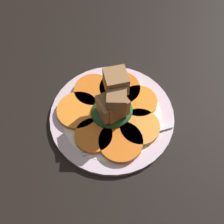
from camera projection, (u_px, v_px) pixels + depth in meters
table_slab at (112, 119)px, 59.61cm from camera, size 120.00×120.00×2.00cm
plate at (112, 116)px, 58.31cm from camera, size 25.65×25.65×1.05cm
carrot_slice_0 at (94, 136)px, 54.74cm from camera, size 7.44×7.44×1.06cm
carrot_slice_1 at (121, 142)px, 54.07cm from camera, size 8.65×8.65×1.06cm
carrot_slice_2 at (140, 127)px, 55.72cm from camera, size 8.02×8.02×1.06cm
carrot_slice_3 at (139, 102)px, 58.74cm from camera, size 7.77×7.77×1.06cm
carrot_slice_4 at (120, 89)px, 60.50cm from camera, size 8.81×8.81×1.06cm
carrot_slice_5 at (93, 90)px, 60.27cm from camera, size 8.20×8.20×1.06cm
carrot_slice_6 at (78, 110)px, 57.68cm from camera, size 8.76×8.76×1.06cm
center_pile at (113, 104)px, 53.90cm from camera, size 8.60×8.05×10.90cm
fork at (125, 138)px, 54.84cm from camera, size 18.84×4.96×0.40cm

